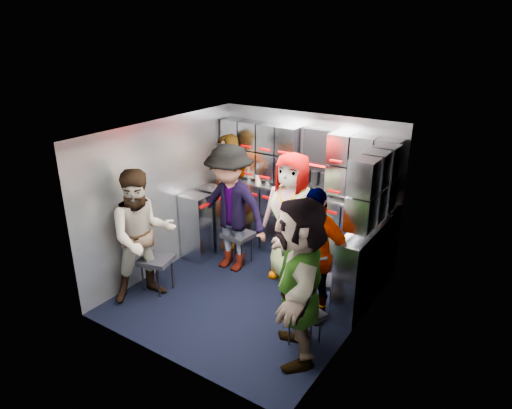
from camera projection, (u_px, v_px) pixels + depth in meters
The scene contains 29 objects.
floor at pixel (250, 293), 5.88m from camera, with size 3.00×3.00×0.00m, color black.
wall_back at pixel (307, 185), 6.66m from camera, with size 2.80×0.04×2.10m, color #979DA5.
wall_left at pixel (165, 196), 6.21m from camera, with size 0.04×3.00×2.10m, color #979DA5.
wall_right at pixel (360, 247), 4.77m from camera, with size 0.04×3.00×2.10m, color #979DA5.
ceiling at pixel (249, 132), 5.11m from camera, with size 2.80×3.00×0.02m, color silver.
cart_bank_back at pixel (299, 224), 6.70m from camera, with size 2.68×0.38×0.99m, color #A2A6B2.
cart_bank_left at pixel (205, 223), 6.74m from camera, with size 0.38×0.76×0.99m, color #A2A6B2.
counter at pixel (300, 191), 6.51m from camera, with size 2.68×0.42×0.03m, color #B7B9BE.
locker_bank_back at pixel (304, 158), 6.38m from camera, with size 2.68×0.28×0.82m, color #A2A6B2.
locker_bank_right at pixel (374, 187), 5.23m from camera, with size 0.28×1.00×0.82m, color #A2A6B2.
right_cabinet at pixel (363, 266), 5.52m from camera, with size 0.28×1.20×1.00m, color #A2A6B2.
coffee_niche at pixel (317, 160), 6.34m from camera, with size 0.46×0.16×0.84m, color black, non-canonical shape.
red_latch_strip at pixel (293, 204), 6.40m from camera, with size 2.60×0.02×0.03m, color #AF0304.
jump_seat_near_left at pixel (156, 261), 5.81m from camera, with size 0.48×0.46×0.46m.
jump_seat_mid_left at pixel (238, 236), 6.51m from camera, with size 0.42×0.40×0.46m.
jump_seat_center at pixel (297, 245), 6.30m from camera, with size 0.37×0.35×0.44m.
jump_seat_mid_right at pixel (318, 281), 5.44m from camera, with size 0.42×0.41×0.42m.
jump_seat_near_right at pixel (305, 315), 4.82m from camera, with size 0.44×0.43×0.41m.
attendant_standing at pixel (227, 193), 6.83m from camera, with size 0.64×0.42×1.76m, color black.
attendant_arc_a at pixel (143, 236), 5.52m from camera, with size 0.82×0.64×1.68m, color black.
attendant_arc_b at pixel (230, 209), 6.19m from camera, with size 1.16×0.66×1.79m, color black.
attendant_arc_c at pixel (291, 217), 5.98m from camera, with size 0.85×0.55×1.74m, color black.
attendant_arc_d at pixel (313, 255), 5.14m from camera, with size 0.94×0.39×1.61m, color black.
attendant_arc_e at pixel (299, 280), 4.49m from camera, with size 1.63×0.52×1.75m, color black.
bottle_left at pixel (249, 173), 6.85m from camera, with size 0.07×0.07×0.24m, color white.
bottle_mid at pixel (268, 177), 6.69m from camera, with size 0.06×0.06×0.24m, color white.
bottle_right at pixel (360, 194), 5.95m from camera, with size 0.06×0.06×0.27m, color white.
cup_left at pixel (258, 179), 6.78m from camera, with size 0.08×0.08×0.11m, color beige.
cup_right at pixel (384, 206), 5.80m from camera, with size 0.08×0.08×0.09m, color beige.
Camera 1 is at (2.85, -4.17, 3.22)m, focal length 32.00 mm.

